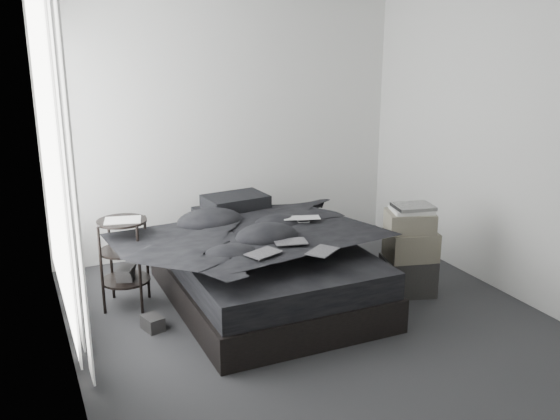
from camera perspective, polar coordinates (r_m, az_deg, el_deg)
name	(u,v)px	position (r m, az deg, el deg)	size (l,w,h in m)	color
floor	(322,330)	(4.89, 3.86, -10.92)	(3.60, 4.20, 0.01)	#2D2D2F
wall_back	(228,124)	(6.34, -4.80, 7.82)	(3.60, 0.01, 2.60)	silver
wall_left	(59,191)	(3.95, -19.57, 1.67)	(0.01, 4.20, 2.60)	silver
wall_right	(519,146)	(5.51, 21.05, 5.48)	(0.01, 4.20, 2.60)	silver
window_left	(50,155)	(4.82, -20.32, 4.74)	(0.02, 2.00, 2.30)	white
curtain_left	(58,164)	(4.84, -19.65, 3.99)	(0.06, 2.12, 2.48)	white
bed	(266,286)	(5.32, -1.32, -6.92)	(1.50, 1.98, 0.27)	black
mattress	(265,259)	(5.23, -1.34, -4.50)	(1.44, 1.92, 0.21)	black
duvet	(268,236)	(5.11, -1.14, -2.36)	(1.46, 1.69, 0.23)	black
pillow_lower	(228,216)	(5.84, -4.76, -0.51)	(0.60, 0.40, 0.13)	black
pillow_upper	(235,202)	(5.80, -4.10, 0.75)	(0.56, 0.38, 0.13)	black
laptop	(302,212)	(5.30, 2.07, -0.22)	(0.32, 0.20, 0.03)	silver
comic_a	(263,244)	(4.57, -1.53, -3.11)	(0.25, 0.16, 0.01)	black
comic_b	(291,232)	(4.80, 0.97, -2.04)	(0.25, 0.16, 0.01)	black
comic_c	(323,241)	(4.61, 3.92, -2.80)	(0.25, 0.16, 0.01)	black
side_stand	(125,264)	(5.30, -14.00, -4.80)	(0.40, 0.40, 0.74)	black
papers	(123,221)	(5.16, -14.19, -0.95)	(0.28, 0.21, 0.01)	white
floor_books	(153,322)	(4.96, -11.56, -10.02)	(0.13, 0.18, 0.13)	black
box_lower	(408,275)	(5.57, 11.59, -5.86)	(0.44, 0.34, 0.32)	black
box_mid	(411,245)	(5.47, 11.88, -3.13)	(0.41, 0.32, 0.25)	#696353
box_upper	(410,221)	(5.41, 11.79, -1.02)	(0.39, 0.31, 0.17)	#696353
art_book_white	(412,210)	(5.38, 11.95, 0.02)	(0.33, 0.27, 0.03)	silver
art_book_snake	(413,207)	(5.37, 12.09, 0.32)	(0.32, 0.26, 0.03)	silver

